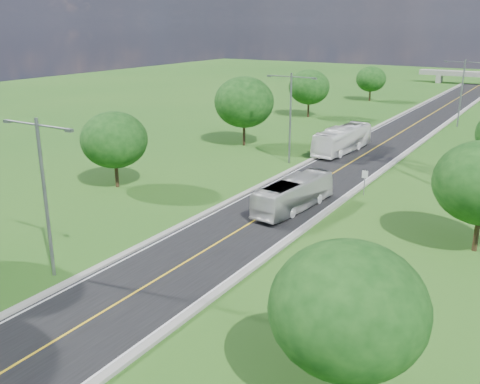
# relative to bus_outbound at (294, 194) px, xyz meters

# --- Properties ---
(ground) EXTENTS (260.00, 260.00, 0.00)m
(ground) POSITION_rel_bus_outbound_xyz_m (-1.49, 29.04, -1.42)
(ground) COLOR #235818
(ground) RESTS_ON ground
(road) EXTENTS (8.00, 150.00, 0.06)m
(road) POSITION_rel_bus_outbound_xyz_m (-1.49, 35.04, -1.39)
(road) COLOR black
(road) RESTS_ON ground
(curb_left) EXTENTS (0.50, 150.00, 0.22)m
(curb_left) POSITION_rel_bus_outbound_xyz_m (-5.74, 35.04, -1.31)
(curb_left) COLOR gray
(curb_left) RESTS_ON ground
(curb_right) EXTENTS (0.50, 150.00, 0.22)m
(curb_right) POSITION_rel_bus_outbound_xyz_m (2.76, 35.04, -1.31)
(curb_right) COLOR gray
(curb_right) RESTS_ON ground
(speed_limit_sign) EXTENTS (0.55, 0.09, 2.40)m
(speed_limit_sign) POSITION_rel_bus_outbound_xyz_m (3.71, 7.02, 0.18)
(speed_limit_sign) COLOR slate
(speed_limit_sign) RESTS_ON ground
(streetlight_near_left) EXTENTS (5.90, 0.25, 10.00)m
(streetlight_near_left) POSITION_rel_bus_outbound_xyz_m (-7.49, -18.96, 4.52)
(streetlight_near_left) COLOR slate
(streetlight_near_left) RESTS_ON ground
(streetlight_mid_left) EXTENTS (5.90, 0.25, 10.00)m
(streetlight_mid_left) POSITION_rel_bus_outbound_xyz_m (-7.49, 14.04, 4.52)
(streetlight_mid_left) COLOR slate
(streetlight_mid_left) RESTS_ON ground
(streetlight_far_right) EXTENTS (5.90, 0.25, 10.00)m
(streetlight_far_right) POSITION_rel_bus_outbound_xyz_m (4.51, 47.04, 4.52)
(streetlight_far_right) COLOR slate
(streetlight_far_right) RESTS_ON ground
(tree_lb) EXTENTS (6.30, 6.30, 7.33)m
(tree_lb) POSITION_rel_bus_outbound_xyz_m (-17.49, -2.96, 3.22)
(tree_lb) COLOR black
(tree_lb) RESTS_ON ground
(tree_lc) EXTENTS (7.56, 7.56, 8.79)m
(tree_lc) POSITION_rel_bus_outbound_xyz_m (-16.49, 19.04, 4.15)
(tree_lc) COLOR black
(tree_lc) RESTS_ON ground
(tree_ld) EXTENTS (6.72, 6.72, 7.82)m
(tree_ld) POSITION_rel_bus_outbound_xyz_m (-18.49, 43.04, 3.53)
(tree_ld) COLOR black
(tree_ld) RESTS_ON ground
(tree_le) EXTENTS (5.88, 5.88, 6.84)m
(tree_le) POSITION_rel_bus_outbound_xyz_m (-15.99, 67.04, 2.91)
(tree_le) COLOR black
(tree_le) RESTS_ON ground
(tree_ra) EXTENTS (6.30, 6.30, 7.33)m
(tree_ra) POSITION_rel_bus_outbound_xyz_m (12.51, -20.96, 3.22)
(tree_ra) COLOR black
(tree_ra) RESTS_ON ground
(bus_outbound) EXTENTS (3.18, 9.96, 2.73)m
(bus_outbound) POSITION_rel_bus_outbound_xyz_m (0.00, 0.00, 0.00)
(bus_outbound) COLOR beige
(bus_outbound) RESTS_ON road
(bus_inbound) EXTENTS (3.46, 11.42, 3.14)m
(bus_inbound) POSITION_rel_bus_outbound_xyz_m (-4.25, 21.94, 0.20)
(bus_inbound) COLOR white
(bus_inbound) RESTS_ON road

